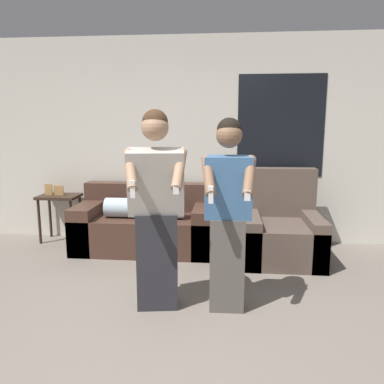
{
  "coord_description": "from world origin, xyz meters",
  "views": [
    {
      "loc": [
        0.42,
        -2.33,
        1.57
      ],
      "look_at": [
        0.14,
        0.71,
        1.02
      ],
      "focal_mm": 35.0,
      "sensor_mm": 36.0,
      "label": 1
    }
  ],
  "objects": [
    {
      "name": "couch",
      "position": [
        -0.57,
        2.21,
        0.3
      ],
      "size": [
        1.76,
        0.85,
        0.81
      ],
      "color": "#472D23",
      "rests_on": "ground_plane"
    },
    {
      "name": "person_left",
      "position": [
        -0.16,
        0.68,
        0.85
      ],
      "size": [
        0.52,
        0.54,
        1.69
      ],
      "color": "#28282D",
      "rests_on": "ground_plane"
    },
    {
      "name": "wall_back",
      "position": [
        0.02,
        2.68,
        1.35
      ],
      "size": [
        5.92,
        0.07,
        2.7
      ],
      "color": "beige",
      "rests_on": "ground_plane"
    },
    {
      "name": "ground_plane",
      "position": [
        0.0,
        0.0,
        0.0
      ],
      "size": [
        14.0,
        14.0,
        0.0
      ],
      "primitive_type": "plane",
      "color": "slate"
    },
    {
      "name": "armchair",
      "position": [
        1.07,
        2.02,
        0.32
      ],
      "size": [
        0.88,
        0.93,
        1.04
      ],
      "color": "brown",
      "rests_on": "ground_plane"
    },
    {
      "name": "side_table",
      "position": [
        -1.82,
        2.42,
        0.53
      ],
      "size": [
        0.52,
        0.39,
        0.79
      ],
      "color": "#332319",
      "rests_on": "ground_plane"
    },
    {
      "name": "person_right",
      "position": [
        0.44,
        0.71,
        0.83
      ],
      "size": [
        0.45,
        0.46,
        1.62
      ],
      "color": "#56514C",
      "rests_on": "ground_plane"
    }
  ]
}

